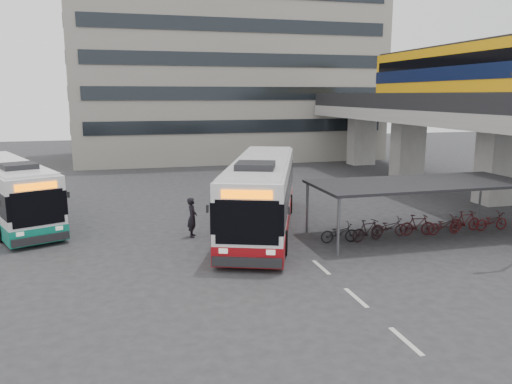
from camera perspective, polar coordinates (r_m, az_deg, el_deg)
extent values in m
plane|color=#28282B|center=(18.64, 0.22, -9.27)|extent=(120.00, 120.00, 0.00)
cube|color=gray|center=(33.15, 25.95, 2.70)|extent=(2.20, 1.60, 4.60)
cube|color=gray|center=(41.19, 16.94, 4.76)|extent=(2.20, 1.60, 4.60)
cube|color=gray|center=(48.16, 11.97, 5.84)|extent=(2.20, 1.60, 4.60)
cube|color=gray|center=(36.04, 22.19, 7.98)|extent=(8.00, 32.00, 0.90)
cube|color=black|center=(33.91, 17.15, 9.86)|extent=(0.35, 32.00, 1.10)
cube|color=black|center=(38.37, 26.85, 9.25)|extent=(0.35, 32.00, 1.10)
cube|color=#EBA20D|center=(35.14, 23.59, 11.99)|extent=(2.90, 20.00, 3.90)
cube|color=#091234|center=(35.15, 23.62, 12.32)|extent=(2.98, 20.02, 0.90)
cube|color=black|center=(35.19, 23.72, 13.61)|extent=(2.96, 19.20, 0.70)
cube|color=black|center=(35.26, 23.85, 15.15)|extent=(2.70, 19.60, 0.25)
cylinder|color=#595B60|center=(23.78, 5.88, -1.82)|extent=(0.12, 0.12, 2.40)
cylinder|color=#595B60|center=(28.55, 24.24, -0.58)|extent=(0.12, 0.12, 2.40)
cylinder|color=#595B60|center=(20.55, 9.39, -3.97)|extent=(0.12, 0.12, 2.40)
cube|color=black|center=(24.09, 18.22, 0.96)|extent=(10.00, 4.00, 0.12)
imported|color=black|center=(22.65, 9.34, -4.52)|extent=(1.71, 0.60, 0.90)
imported|color=black|center=(23.19, 12.37, -4.13)|extent=(1.66, 0.47, 1.00)
imported|color=black|center=(23.83, 15.23, -3.98)|extent=(1.71, 0.60, 0.90)
imported|color=black|center=(24.50, 17.95, -3.61)|extent=(1.66, 0.47, 1.00)
imported|color=#350C0F|center=(25.24, 20.50, -3.46)|extent=(1.71, 0.60, 0.90)
imported|color=#3F0C0F|center=(26.01, 22.92, -3.11)|extent=(1.66, 0.47, 1.00)
imported|color=#490C0F|center=(26.85, 25.17, -2.98)|extent=(1.71, 0.60, 0.90)
cube|color=gray|center=(54.26, -3.59, 17.41)|extent=(30.00, 15.00, 25.00)
cube|color=beige|center=(14.47, 16.75, -15.99)|extent=(0.15, 1.60, 0.01)
cube|color=beige|center=(16.84, 11.36, -11.75)|extent=(0.15, 1.60, 0.01)
cube|color=beige|center=(19.39, 7.46, -8.52)|extent=(0.15, 1.60, 0.01)
cube|color=white|center=(24.16, 0.65, 0.13)|extent=(6.80, 12.62, 2.86)
cube|color=maroon|center=(24.44, 0.65, -2.92)|extent=(6.85, 12.67, 0.78)
cube|color=black|center=(24.13, 0.65, 0.44)|extent=(6.86, 12.66, 1.19)
cube|color=#F16600|center=(17.87, -1.06, -0.28)|extent=(1.77, 0.72, 0.31)
cube|color=black|center=(20.82, -0.08, 3.00)|extent=(2.07, 2.11, 0.29)
cylinder|color=black|center=(20.78, -3.75, -5.61)|extent=(0.65, 1.08, 1.04)
cylinder|color=black|center=(27.78, 3.83, -1.35)|extent=(0.65, 1.08, 1.04)
cube|color=white|center=(28.52, -26.45, 0.30)|extent=(6.62, 11.38, 2.60)
cube|color=#0D7760|center=(28.74, -26.24, -2.06)|extent=(6.67, 11.43, 0.71)
cube|color=black|center=(28.50, -26.47, 0.53)|extent=(6.68, 11.42, 1.09)
cube|color=#F16600|center=(22.89, -23.84, 0.59)|extent=(1.58, 0.73, 0.28)
cube|color=black|center=(25.55, -25.47, 2.68)|extent=(1.92, 1.95, 0.26)
cylinder|color=black|center=(25.08, -27.07, -4.03)|extent=(0.63, 0.98, 0.94)
cylinder|color=black|center=(32.02, -25.42, -0.84)|extent=(0.63, 0.98, 0.94)
imported|color=black|center=(23.18, -7.30, -2.89)|extent=(0.57, 0.75, 1.85)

